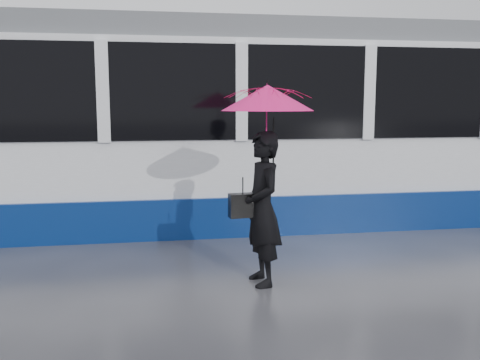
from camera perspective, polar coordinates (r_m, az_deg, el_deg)
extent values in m
plane|color=#2A2A2F|center=(6.97, -3.21, -8.84)|extent=(90.00, 90.00, 0.00)
cube|color=#3F3D38|center=(8.68, -4.54, -5.37)|extent=(34.00, 0.07, 0.02)
cube|color=#3F3D38|center=(10.08, -5.28, -3.46)|extent=(34.00, 0.07, 0.02)
cube|color=white|center=(9.33, 1.91, 5.02)|extent=(24.00, 2.40, 2.95)
cube|color=navy|center=(9.47, 1.88, -2.34)|extent=(24.00, 2.56, 0.62)
cube|color=black|center=(9.31, 1.93, 9.17)|extent=(23.00, 2.48, 1.40)
cube|color=#5A5D62|center=(9.38, 1.96, 15.14)|extent=(23.60, 2.20, 0.35)
imported|color=black|center=(6.00, 2.40, -3.08)|extent=(0.49, 0.68, 1.74)
imported|color=#FB156E|center=(5.90, 2.94, 6.12)|extent=(1.05, 1.07, 0.87)
cone|color=#FB156E|center=(5.90, 2.96, 8.75)|extent=(1.13, 1.13, 0.28)
cylinder|color=black|center=(5.90, 2.97, 10.33)|extent=(0.01, 0.01, 0.07)
cylinder|color=black|center=(5.96, 3.58, 3.00)|extent=(0.02, 0.02, 0.76)
cube|color=black|center=(5.97, 0.30, -2.73)|extent=(0.32, 0.17, 0.27)
cylinder|color=black|center=(5.93, 0.30, -0.60)|extent=(0.01, 0.01, 0.18)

